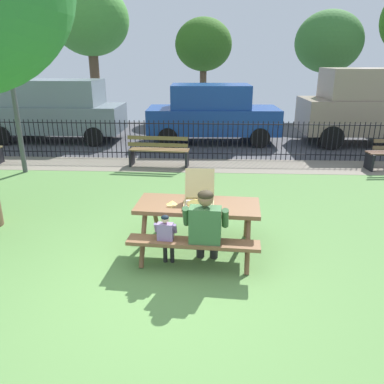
{
  "coord_description": "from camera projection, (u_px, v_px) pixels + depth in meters",
  "views": [
    {
      "loc": [
        0.64,
        -4.18,
        2.81
      ],
      "look_at": [
        0.35,
        1.57,
        0.75
      ],
      "focal_mm": 35.48,
      "sensor_mm": 36.0,
      "label": 1
    }
  ],
  "objects": [
    {
      "name": "far_tree_center",
      "position": [
        203.0,
        45.0,
        17.65
      ],
      "size": [
        2.65,
        2.65,
        4.53
      ],
      "color": "brown",
      "rests_on": "ground"
    },
    {
      "name": "picnic_table_foreground",
      "position": [
        198.0,
        215.0,
        5.62
      ],
      "size": [
        1.9,
        1.6,
        0.79
      ],
      "color": "brown",
      "rests_on": "ground"
    },
    {
      "name": "far_tree_midright",
      "position": [
        329.0,
        42.0,
        17.35
      ],
      "size": [
        3.04,
        3.04,
        4.81
      ],
      "color": "brown",
      "rests_on": "ground"
    },
    {
      "name": "park_bench_center",
      "position": [
        159.0,
        151.0,
        10.15
      ],
      "size": [
        1.63,
        0.58,
        0.85
      ],
      "color": "brown",
      "rests_on": "ground"
    },
    {
      "name": "iron_fence_streetside",
      "position": [
        188.0,
        140.0,
        10.86
      ],
      "size": [
        22.0,
        0.03,
        1.11
      ],
      "color": "black",
      "rests_on": "ground"
    },
    {
      "name": "ground",
      "position": [
        169.0,
        242.0,
        6.1
      ],
      "size": [
        28.0,
        10.53,
        0.02
      ],
      "primitive_type": "cube",
      "color": "#5D8A47"
    },
    {
      "name": "child_at_table",
      "position": [
        166.0,
        235.0,
        5.2
      ],
      "size": [
        0.32,
        0.31,
        0.82
      ],
      "color": "#242424",
      "rests_on": "ground"
    },
    {
      "name": "pizza_slice_on_table",
      "position": [
        172.0,
        204.0,
        5.52
      ],
      "size": [
        0.14,
        0.23,
        0.02
      ],
      "color": "#E4C455",
      "rests_on": "picnic_table_foreground"
    },
    {
      "name": "far_tree_midleft",
      "position": [
        90.0,
        21.0,
        17.54
      ],
      "size": [
        3.57,
        3.57,
        6.03
      ],
      "color": "brown",
      "rests_on": "ground"
    },
    {
      "name": "parked_car_far_left",
      "position": [
        55.0,
        109.0,
        13.11
      ],
      "size": [
        4.61,
        1.98,
        2.08
      ],
      "color": "slate",
      "rests_on": "ground"
    },
    {
      "name": "parked_car_center",
      "position": [
        375.0,
        105.0,
        12.53
      ],
      "size": [
        4.75,
        2.17,
        2.46
      ],
      "color": "gray",
      "rests_on": "ground"
    },
    {
      "name": "pizza_box_open",
      "position": [
        199.0,
        198.0,
        5.55
      ],
      "size": [
        0.44,
        0.52,
        0.47
      ],
      "color": "tan",
      "rests_on": "picnic_table_foreground"
    },
    {
      "name": "adult_at_table",
      "position": [
        206.0,
        226.0,
        5.11
      ],
      "size": [
        0.62,
        0.61,
        1.19
      ],
      "color": "#272727",
      "rests_on": "ground"
    },
    {
      "name": "cobblestone_walkway",
      "position": [
        187.0,
        165.0,
        10.39
      ],
      "size": [
        28.0,
        1.4,
        0.01
      ],
      "primitive_type": "cube",
      "color": "gray"
    },
    {
      "name": "lamp_post_walkway",
      "position": [
        9.0,
        64.0,
        8.9
      ],
      "size": [
        0.28,
        0.28,
        4.36
      ],
      "color": "#4C4C51",
      "rests_on": "ground"
    },
    {
      "name": "far_tree_left",
      "position": [
        0.0,
        28.0,
        17.85
      ],
      "size": [
        2.6,
        2.6,
        5.29
      ],
      "color": "brown",
      "rests_on": "ground"
    },
    {
      "name": "street_asphalt",
      "position": [
        194.0,
        137.0,
        14.14
      ],
      "size": [
        28.0,
        6.56,
        0.01
      ],
      "primitive_type": "cube",
      "color": "#424247"
    },
    {
      "name": "parked_car_left",
      "position": [
        212.0,
        113.0,
        12.89
      ],
      "size": [
        4.46,
        2.04,
        1.94
      ],
      "color": "navy",
      "rests_on": "ground"
    }
  ]
}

